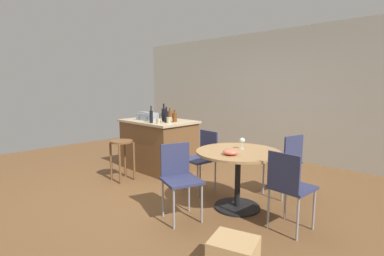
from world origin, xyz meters
name	(u,v)px	position (x,y,z in m)	size (l,w,h in m)	color
ground_plane	(171,189)	(0.00, 0.00, 0.00)	(8.80, 8.80, 0.00)	brown
back_wall	(272,95)	(0.00, 2.96, 1.35)	(8.00, 0.10, 2.70)	beige
kitchen_island	(159,144)	(-0.97, 0.57, 0.46)	(1.34, 0.90, 0.92)	brown
wooden_stool	(122,151)	(-0.88, -0.27, 0.49)	(0.35, 0.35, 0.66)	brown
dining_table	(238,164)	(1.12, 0.14, 0.57)	(1.05, 1.05, 0.74)	black
folding_chair_near	(289,185)	(1.85, 0.01, 0.52)	(0.43, 0.43, 0.87)	navy
folding_chair_far	(286,160)	(1.37, 0.92, 0.53)	(0.48, 0.48, 0.88)	navy
folding_chair_left	(203,156)	(0.38, 0.29, 0.53)	(0.44, 0.44, 0.88)	navy
folding_chair_right	(179,175)	(0.78, -0.56, 0.52)	(0.51, 0.51, 0.87)	navy
toolbox	(148,117)	(-1.10, 0.44, 0.98)	(0.46, 0.21, 0.15)	gray
bottle_0	(164,114)	(-0.78, 0.54, 1.04)	(0.08, 0.08, 0.31)	black
bottle_1	(175,117)	(-0.56, 0.60, 1.00)	(0.08, 0.08, 0.21)	#603314
bottle_2	(151,116)	(-0.75, 0.24, 1.03)	(0.06, 0.06, 0.29)	black
bottle_3	(166,116)	(-0.65, 0.49, 1.02)	(0.07, 0.07, 0.27)	black
bottle_4	(170,115)	(-0.89, 0.79, 1.00)	(0.07, 0.07, 0.22)	#603314
cup_0	(144,116)	(-1.49, 0.63, 0.96)	(0.12, 0.08, 0.08)	#383838
cup_1	(163,115)	(-1.18, 0.87, 0.97)	(0.12, 0.08, 0.11)	#383838
cup_2	(169,120)	(-0.52, 0.44, 0.96)	(0.13, 0.09, 0.10)	tan
cup_3	(159,121)	(-0.59, 0.28, 0.96)	(0.12, 0.08, 0.08)	tan
wine_glass	(242,141)	(1.08, 0.27, 0.85)	(0.07, 0.07, 0.14)	silver
serving_bowl	(231,152)	(1.17, -0.10, 0.78)	(0.18, 0.18, 0.07)	#DB6651
cardboard_box	(234,256)	(1.85, -0.95, 0.14)	(0.38, 0.33, 0.29)	tan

